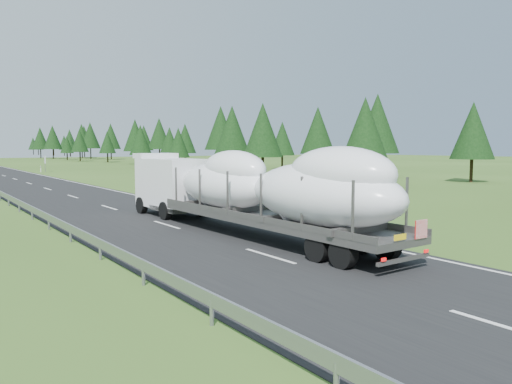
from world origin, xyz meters
TOP-DOWN VIEW (x-y plane):
  - ground at (0.00, 0.00)m, footprint 400.00×400.00m
  - highway_sign at (7.20, 80.00)m, footprint 0.08×0.90m
  - tree_line_right at (39.40, 115.65)m, footprint 27.84×315.40m
  - boat_truck at (1.88, 13.14)m, footprint 3.37×19.60m

SIDE VIEW (x-z plane):
  - ground at x=0.00m, z-range 0.00..0.00m
  - highway_sign at x=7.20m, z-range 0.51..3.11m
  - boat_truck at x=1.88m, z-range 0.20..4.25m
  - tree_line_right at x=39.40m, z-range 0.58..13.10m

